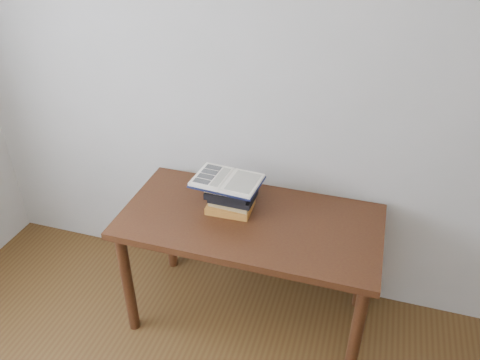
% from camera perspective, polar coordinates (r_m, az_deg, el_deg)
% --- Properties ---
extents(desk, '(1.32, 0.66, 0.71)m').
position_cam_1_polar(desk, '(2.45, 1.20, -6.57)').
color(desk, '#402410').
rests_on(desk, ground).
extents(book_stack, '(0.25, 0.18, 0.15)m').
position_cam_1_polar(book_stack, '(2.41, -1.17, -2.12)').
color(book_stack, '#AB7D26').
rests_on(book_stack, desk).
extents(open_book, '(0.36, 0.26, 0.03)m').
position_cam_1_polar(open_book, '(2.37, -1.58, -0.07)').
color(open_book, black).
rests_on(open_book, book_stack).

